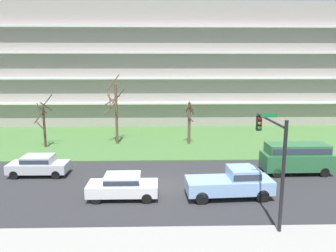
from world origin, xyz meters
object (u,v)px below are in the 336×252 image
Objects in this scene: tree_left at (115,110)px; pickup_blue_center_right at (233,182)px; sedan_white_near_left at (123,185)px; tree_center at (189,121)px; tree_far_left at (44,123)px; traffic_signal_mast at (273,149)px; van_green_center_left at (297,156)px; sedan_silver_near_right at (39,165)px.

pickup_blue_center_right is (9.23, -14.36, -2.64)m from tree_left.
tree_left is 14.82m from sedan_white_near_left.
pickup_blue_center_right is at bearing -83.79° from tree_center.
tree_center is (7.70, -0.35, -1.16)m from tree_left.
tree_far_left is 16.03m from sedan_white_near_left.
tree_left is 20.36m from traffic_signal_mast.
van_green_center_left is 0.95× the size of pickup_blue_center_right.
tree_far_left is 20.81m from pickup_blue_center_right.
sedan_white_near_left is (2.27, -14.38, -2.78)m from tree_left.
van_green_center_left is at bearing 19.30° from sedan_white_near_left.
sedan_white_near_left is (9.26, -12.97, -1.72)m from tree_far_left.
sedan_silver_near_right is (-4.59, -9.88, -2.78)m from tree_left.
van_green_center_left reaches higher than sedan_silver_near_right.
sedan_silver_near_right is at bearing -74.19° from tree_far_left.
sedan_white_near_left is (-5.43, -14.02, -1.62)m from tree_center.
tree_center reaches higher than van_green_center_left.
tree_center is 1.04× the size of sedan_white_near_left.
pickup_blue_center_right reaches higher than sedan_silver_near_right.
traffic_signal_mast reaches higher than sedan_silver_near_right.
traffic_signal_mast reaches higher than tree_center.
tree_left reaches higher than van_green_center_left.
tree_left is 17.27m from pickup_blue_center_right.
traffic_signal_mast reaches higher than pickup_blue_center_right.
pickup_blue_center_right is (1.52, -14.01, -1.48)m from tree_center.
van_green_center_left is at bearing -20.93° from tree_far_left.
tree_center is at bearing 99.61° from traffic_signal_mast.
traffic_signal_mast is at bearing -19.89° from sedan_white_near_left.
sedan_white_near_left is 8.21m from sedan_silver_near_right.
tree_far_left reaches higher than pickup_blue_center_right.
traffic_signal_mast is (2.89, -17.04, 1.45)m from tree_center.
tree_far_left reaches higher than van_green_center_left.
tree_left is 1.66× the size of sedan_silver_near_right.
traffic_signal_mast is (10.59, -17.39, 0.29)m from tree_left.
pickup_blue_center_right is at bearing 36.11° from van_green_center_left.
tree_left is at bearing 11.39° from tree_far_left.
tree_left is at bearing 121.33° from traffic_signal_mast.
traffic_signal_mast is (-4.57, -7.51, 2.55)m from van_green_center_left.
tree_center is 0.79× the size of traffic_signal_mast.
traffic_signal_mast is (15.18, -7.51, 3.07)m from sedan_silver_near_right.
tree_center is 1.04× the size of sedan_silver_near_right.
tree_center reaches higher than pickup_blue_center_right.
tree_center is 0.88× the size of van_green_center_left.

